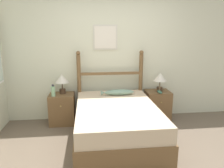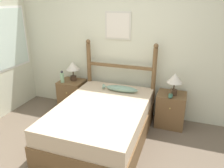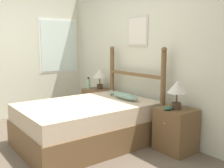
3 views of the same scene
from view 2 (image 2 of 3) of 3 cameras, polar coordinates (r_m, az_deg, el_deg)
The scene contains 11 objects.
ground_plane at distance 3.13m, azimuth -6.44°, elevation -20.79°, with size 16.00×16.00×0.00m, color brown.
wall_back at distance 4.03m, azimuth 3.49°, elevation 9.59°, with size 6.40×0.08×2.55m.
bed at distance 3.44m, azimuth -2.65°, elevation -10.16°, with size 1.31×1.91×0.60m.
headboard at distance 4.03m, azimuth 2.08°, elevation 1.87°, with size 1.32×0.08×1.41m.
nightstand_left at distance 4.47m, azimuth -10.26°, elevation -2.78°, with size 0.48×0.44×0.59m.
nightstand_right at distance 3.96m, azimuth 15.01°, elevation -6.45°, with size 0.48×0.44×0.59m.
table_lamp_left at distance 4.30m, azimuth -10.21°, elevation 4.37°, with size 0.26×0.26×0.38m.
table_lamp_right at distance 3.71m, azimuth 16.08°, elevation 1.13°, with size 0.26×0.26×0.38m.
bottle at distance 4.30m, azimuth -12.89°, elevation 1.79°, with size 0.07×0.07×0.23m.
model_boat at distance 3.70m, azimuth 15.04°, elevation -2.91°, with size 0.07×0.21×0.16m.
fish_pillow at distance 3.75m, azimuth 2.30°, elevation -1.23°, with size 0.62×0.15×0.10m.
Camera 2 is at (1.07, -2.07, 2.08)m, focal length 35.00 mm.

